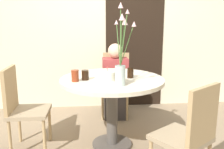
# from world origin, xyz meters

# --- Properties ---
(ground_plane) EXTENTS (16.00, 16.00, 0.00)m
(ground_plane) POSITION_xyz_m (0.00, 0.00, 0.00)
(ground_plane) COLOR #89755B
(wall_back) EXTENTS (8.00, 0.05, 2.60)m
(wall_back) POSITION_xyz_m (0.00, 1.34, 1.30)
(wall_back) COLOR beige
(wall_back) RESTS_ON ground_plane
(doorway_panel) EXTENTS (0.90, 0.01, 2.05)m
(doorway_panel) POSITION_xyz_m (0.48, 1.31, 1.02)
(doorway_panel) COLOR black
(doorway_panel) RESTS_ON ground_plane
(dining_table) EXTENTS (1.10, 1.10, 0.77)m
(dining_table) POSITION_xyz_m (0.00, 0.00, 0.63)
(dining_table) COLOR beige
(dining_table) RESTS_ON ground_plane
(chair_right_flank) EXTENTS (0.45, 0.45, 0.90)m
(chair_right_flank) POSITION_xyz_m (0.14, 0.94, 0.51)
(chair_right_flank) COLOR #9E896B
(chair_right_flank) RESTS_ON ground_plane
(chair_far_back) EXTENTS (0.40, 0.40, 0.90)m
(chair_far_back) POSITION_xyz_m (-0.95, 0.01, 0.51)
(chair_far_back) COLOR #9E896B
(chair_far_back) RESTS_ON ground_plane
(chair_near_front) EXTENTS (0.56, 0.56, 0.90)m
(chair_near_front) POSITION_xyz_m (0.55, -0.78, 0.51)
(chair_near_front) COLOR #9E896B
(chair_near_front) RESTS_ON ground_plane
(birthday_cake) EXTENTS (0.21, 0.21, 0.14)m
(birthday_cake) POSITION_xyz_m (-0.05, -0.05, 0.82)
(birthday_cake) COLOR white
(birthday_cake) RESTS_ON dining_table
(flower_vase) EXTENTS (0.18, 0.34, 0.76)m
(flower_vase) POSITION_xyz_m (0.06, -0.30, 1.03)
(flower_vase) COLOR #B2C6C1
(flower_vase) RESTS_ON dining_table
(side_plate) EXTENTS (0.22, 0.22, 0.01)m
(side_plate) POSITION_xyz_m (0.08, 0.34, 0.78)
(side_plate) COLOR white
(side_plate) RESTS_ON dining_table
(drink_glass_0) EXTENTS (0.07, 0.07, 0.11)m
(drink_glass_0) POSITION_xyz_m (0.20, 0.00, 0.82)
(drink_glass_0) COLOR black
(drink_glass_0) RESTS_ON dining_table
(drink_glass_1) EXTENTS (0.06, 0.06, 0.10)m
(drink_glass_1) POSITION_xyz_m (0.07, -0.17, 0.82)
(drink_glass_1) COLOR black
(drink_glass_1) RESTS_ON dining_table
(drink_glass_2) EXTENTS (0.07, 0.07, 0.12)m
(drink_glass_2) POSITION_xyz_m (-0.38, -0.10, 0.83)
(drink_glass_2) COLOR maroon
(drink_glass_2) RESTS_ON dining_table
(drink_glass_3) EXTENTS (0.07, 0.07, 0.10)m
(drink_glass_3) POSITION_xyz_m (-0.28, -0.05, 0.82)
(drink_glass_3) COLOR black
(drink_glass_3) RESTS_ON dining_table
(person_guest) EXTENTS (0.34, 0.24, 1.06)m
(person_guest) POSITION_xyz_m (0.12, 0.79, 0.50)
(person_guest) COLOR #383333
(person_guest) RESTS_ON ground_plane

